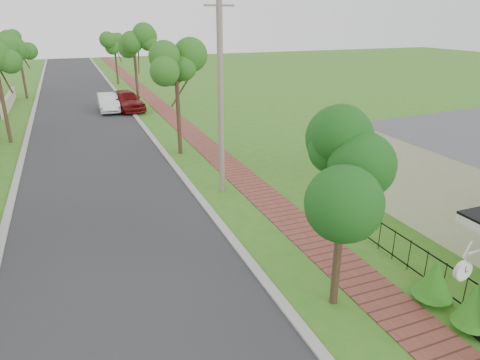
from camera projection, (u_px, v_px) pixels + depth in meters
road at (91, 143)px, 25.74m from camera, size 7.00×120.00×0.02m
kerb_right at (152, 137)px, 27.01m from camera, size 0.30×120.00×0.10m
kerb_left at (24, 150)px, 24.48m from camera, size 0.30×120.00×0.10m
sidewalk at (191, 133)px, 27.91m from camera, size 1.50×120.00×0.03m
picket_fence at (465, 292)px, 10.95m from camera, size 0.03×8.02×1.00m
street_trees at (78, 56)px, 30.10m from camera, size 10.70×37.65×5.89m
parked_car_red at (126, 100)px, 34.38m from camera, size 2.73×5.08×1.64m
parked_car_white at (108, 103)px, 34.13m from camera, size 1.55×4.27×1.40m
near_tree at (346, 169)px, 10.08m from camera, size 1.85×1.85×4.76m
utility_pole at (221, 99)px, 17.31m from camera, size 1.20×0.24×7.93m
station_clock at (464, 269)px, 9.37m from camera, size 1.08×0.13×0.67m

